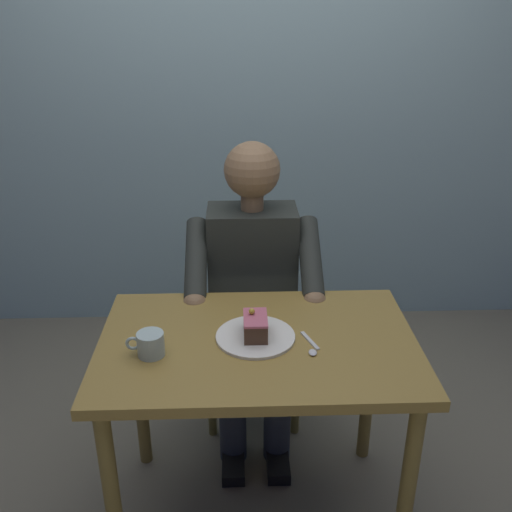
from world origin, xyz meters
The scene contains 9 objects.
ground_plane centered at (0.00, 0.00, 0.00)m, with size 14.00×14.00×0.00m, color gray.
cafe_rear_panel centered at (0.00, -1.51, 1.50)m, with size 6.40×0.12×3.00m, color #8FB1BA.
dining_table centered at (0.00, 0.00, 0.64)m, with size 1.02×0.66×0.74m.
chair centered at (0.00, -0.67, 0.49)m, with size 0.42×0.42×0.89m.
seated_person centered at (0.00, -0.50, 0.66)m, with size 0.53×0.58×1.25m.
dessert_plate centered at (0.01, -0.01, 0.75)m, with size 0.26×0.26×0.01m, color white.
cake_slice centered at (0.01, -0.01, 0.79)m, with size 0.08×0.12×0.09m.
coffee_cup centered at (0.33, 0.07, 0.78)m, with size 0.12×0.08×0.08m.
dessert_spoon centered at (-0.17, 0.05, 0.75)m, with size 0.05×0.14×0.01m.
Camera 1 is at (0.06, 1.55, 1.73)m, focal length 39.67 mm.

